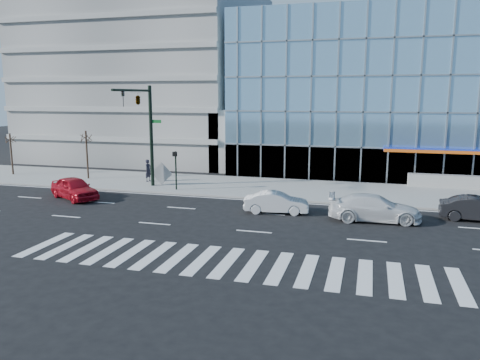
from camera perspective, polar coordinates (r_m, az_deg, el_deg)
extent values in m
plane|color=black|center=(29.66, 3.60, -4.17)|extent=(160.00, 160.00, 0.00)
cube|color=gray|center=(37.31, 6.19, -1.08)|extent=(120.00, 8.00, 0.15)
cube|color=#7BABCE|center=(54.69, 24.50, 9.50)|extent=(42.00, 26.00, 15.00)
cube|color=gray|center=(60.06, -10.19, 12.63)|extent=(24.00, 24.00, 20.00)
cube|color=gray|center=(47.82, 1.14, 5.02)|extent=(6.00, 8.00, 6.00)
cube|color=gray|center=(105.79, -4.65, 19.30)|extent=(14.00, 14.00, 48.00)
cylinder|color=black|center=(38.22, -10.77, 5.24)|extent=(0.28, 0.28, 8.00)
cylinder|color=black|center=(35.60, -13.00, 10.61)|extent=(0.18, 5.60, 0.18)
imported|color=black|center=(34.37, -14.08, 9.58)|extent=(0.18, 0.22, 1.10)
imported|color=black|center=(36.30, -12.35, 9.67)|extent=(0.48, 2.24, 0.90)
cube|color=#0C591E|center=(37.94, -10.21, 7.04)|extent=(0.90, 0.05, 0.25)
cylinder|color=black|center=(36.57, -7.82, 1.16)|extent=(0.12, 0.12, 3.00)
cube|color=black|center=(36.25, -7.96, 3.15)|extent=(0.30, 0.25, 0.35)
cylinder|color=#332319|center=(43.22, -18.15, 2.95)|extent=(0.16, 0.16, 4.20)
ellipsoid|color=#332319|center=(43.05, -18.27, 5.16)|extent=(1.10, 1.10, 0.90)
cylinder|color=#332319|center=(48.14, -26.09, 2.87)|extent=(0.16, 0.16, 3.80)
ellipsoid|color=#332319|center=(47.99, -26.24, 4.67)|extent=(1.10, 1.10, 0.90)
imported|color=silver|center=(29.03, 16.05, -3.28)|extent=(5.54, 2.58, 1.57)
imported|color=silver|center=(29.87, 4.45, -2.74)|extent=(4.24, 1.95, 1.35)
imported|color=black|center=(31.29, 27.10, -3.17)|extent=(4.51, 1.90, 1.45)
imported|color=#AF0D1B|center=(35.80, -19.54, -0.94)|extent=(4.95, 3.89, 1.58)
imported|color=black|center=(40.54, -11.12, 1.15)|extent=(0.57, 0.76, 1.88)
cube|color=gray|center=(38.84, -9.52, 0.78)|extent=(1.84, 0.13, 1.84)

